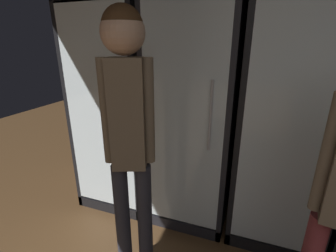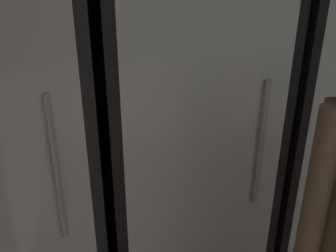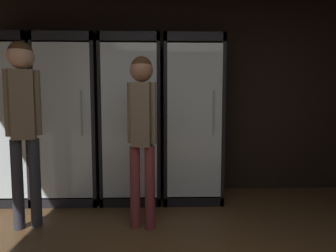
% 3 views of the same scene
% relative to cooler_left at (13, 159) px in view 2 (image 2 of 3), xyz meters
% --- Properties ---
extents(wall_back, '(6.00, 0.06, 2.80)m').
position_rel_cooler_left_xyz_m(wall_back, '(1.31, 0.32, 0.43)').
color(wall_back, black).
rests_on(wall_back, ground).
extents(cooler_left, '(0.69, 0.66, 1.96)m').
position_rel_cooler_left_xyz_m(cooler_left, '(0.00, 0.00, 0.00)').
color(cooler_left, black).
rests_on(cooler_left, ground).
extents(cooler_center, '(0.69, 0.66, 1.96)m').
position_rel_cooler_left_xyz_m(cooler_center, '(0.73, 0.00, -0.01)').
color(cooler_center, black).
rests_on(cooler_center, ground).
extents(cooler_right, '(0.69, 0.66, 1.96)m').
position_rel_cooler_left_xyz_m(cooler_right, '(1.46, 0.00, -0.01)').
color(cooler_right, black).
rests_on(cooler_right, ground).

